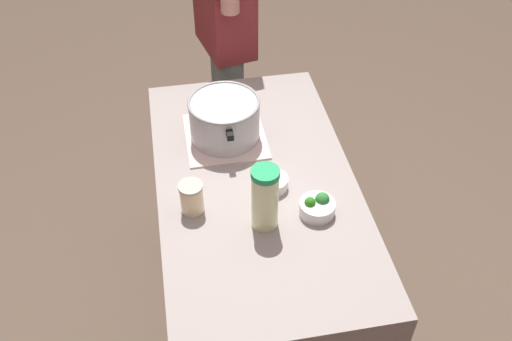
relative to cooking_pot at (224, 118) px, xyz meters
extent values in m
plane|color=brown|center=(-0.27, -0.08, -0.98)|extent=(8.00, 8.00, 0.00)
cube|color=gray|center=(-0.27, -0.08, -0.54)|extent=(1.31, 0.72, 0.88)
cube|color=beige|center=(0.00, 0.00, -0.09)|extent=(0.33, 0.31, 0.01)
cylinder|color=#B7B7BC|center=(0.00, 0.00, -0.01)|extent=(0.27, 0.27, 0.16)
torus|color=#99999E|center=(0.00, 0.00, 0.07)|extent=(0.28, 0.28, 0.01)
cube|color=black|center=(-0.15, 0.00, 0.04)|extent=(0.04, 0.02, 0.02)
cube|color=black|center=(0.15, 0.00, 0.04)|extent=(0.04, 0.02, 0.02)
cylinder|color=beige|center=(-0.48, -0.07, 0.02)|extent=(0.09, 0.09, 0.22)
cylinder|color=#1C9655|center=(-0.48, -0.07, 0.14)|extent=(0.09, 0.09, 0.02)
ellipsoid|color=yellow|center=(-0.46, -0.07, 0.07)|extent=(0.04, 0.04, 0.01)
cylinder|color=beige|center=(-0.37, 0.17, -0.04)|extent=(0.08, 0.08, 0.11)
cylinder|color=#B2AD99|center=(-0.37, 0.17, 0.02)|extent=(0.08, 0.08, 0.01)
cylinder|color=silver|center=(-0.46, -0.25, -0.07)|extent=(0.12, 0.12, 0.05)
ellipsoid|color=#2C7E35|center=(-0.45, -0.27, -0.05)|extent=(0.05, 0.05, 0.06)
ellipsoid|color=#2A7C1B|center=(-0.46, -0.23, -0.04)|extent=(0.04, 0.04, 0.04)
cylinder|color=silver|center=(-0.31, -0.13, -0.07)|extent=(0.11, 0.11, 0.04)
ellipsoid|color=#217134|center=(-0.31, -0.12, -0.05)|extent=(0.05, 0.05, 0.05)
ellipsoid|color=#276731|center=(-0.30, -0.13, -0.05)|extent=(0.04, 0.04, 0.04)
cylinder|color=slate|center=(0.59, -0.10, -0.54)|extent=(0.14, 0.14, 0.87)
cylinder|color=slate|center=(0.79, -0.10, -0.54)|extent=(0.14, 0.14, 0.87)
camera|label=1|loc=(-1.75, 0.19, 1.37)|focal=40.47mm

